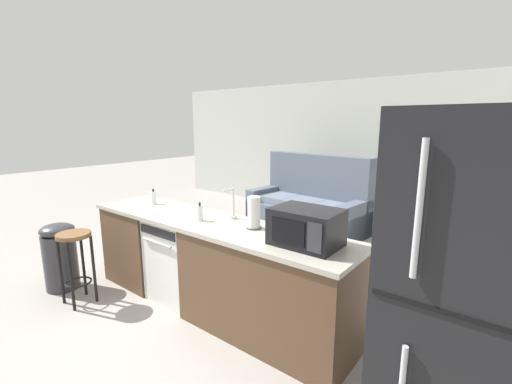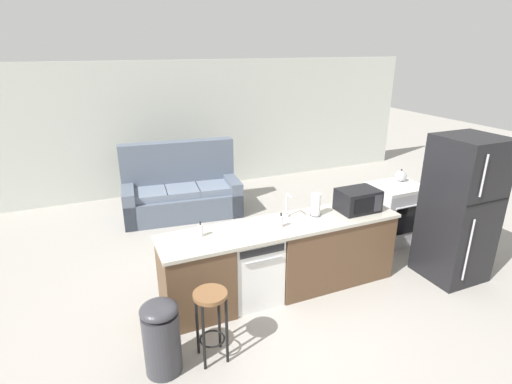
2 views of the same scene
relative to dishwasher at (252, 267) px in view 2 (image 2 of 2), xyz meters
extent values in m
plane|color=gray|center=(0.25, 0.00, -0.42)|extent=(24.00, 24.00, 0.00)
cube|color=beige|center=(0.55, 4.20, 0.88)|extent=(10.00, 0.06, 2.60)
cube|color=brown|center=(-0.68, 0.00, 0.01)|extent=(0.75, 0.62, 0.86)
cube|color=brown|center=(1.08, 0.00, 0.01)|extent=(1.55, 0.62, 0.86)
cube|color=#ADA899|center=(0.40, 0.00, 0.46)|extent=(2.94, 0.66, 0.04)
cube|color=black|center=(0.40, 0.00, -0.38)|extent=(2.86, 0.56, 0.08)
cube|color=silver|center=(0.00, 0.00, 0.00)|extent=(0.58, 0.58, 0.84)
cube|color=black|center=(0.00, -0.30, 0.36)|extent=(0.52, 0.01, 0.08)
cylinder|color=#B2B2B7|center=(0.00, -0.31, 0.26)|extent=(0.44, 0.02, 0.02)
cube|color=#B7B7BC|center=(2.60, 0.55, 0.00)|extent=(0.76, 0.64, 0.85)
cube|color=black|center=(2.60, 0.22, 0.05)|extent=(0.53, 0.01, 0.43)
cylinder|color=silver|center=(2.60, 0.20, 0.28)|extent=(0.61, 0.03, 0.03)
cube|color=silver|center=(2.60, 0.55, 0.45)|extent=(0.76, 0.64, 0.05)
torus|color=black|center=(2.43, 0.42, 0.47)|extent=(0.16, 0.16, 0.01)
torus|color=black|center=(2.77, 0.42, 0.47)|extent=(0.16, 0.16, 0.01)
torus|color=black|center=(2.43, 0.68, 0.47)|extent=(0.16, 0.16, 0.01)
torus|color=black|center=(2.77, 0.68, 0.47)|extent=(0.16, 0.16, 0.01)
cube|color=black|center=(2.60, -0.55, 0.51)|extent=(0.72, 0.70, 1.86)
cylinder|color=#B2B2B7|center=(2.40, -0.92, 1.09)|extent=(0.02, 0.02, 0.50)
cylinder|color=#B2B2B7|center=(2.40, -0.92, 0.16)|extent=(0.02, 0.02, 0.81)
cube|color=black|center=(2.60, -0.90, 0.73)|extent=(0.68, 0.01, 0.01)
cube|color=black|center=(1.45, 0.00, 0.62)|extent=(0.50, 0.36, 0.28)
cube|color=black|center=(1.40, -0.18, 0.62)|extent=(0.27, 0.01, 0.18)
cube|color=#2D2D33|center=(1.62, -0.18, 0.62)|extent=(0.11, 0.01, 0.21)
cylinder|color=silver|center=(0.54, 0.19, 0.49)|extent=(0.07, 0.07, 0.03)
cylinder|color=silver|center=(0.54, 0.19, 0.64)|extent=(0.02, 0.02, 0.26)
cylinder|color=silver|center=(0.54, 0.12, 0.77)|extent=(0.02, 0.14, 0.02)
cylinder|color=#4C4C51|center=(0.88, 0.08, 0.49)|extent=(0.14, 0.14, 0.01)
cylinder|color=white|center=(0.88, 0.08, 0.63)|extent=(0.11, 0.11, 0.27)
cylinder|color=silver|center=(0.34, -0.05, 0.55)|extent=(0.06, 0.06, 0.14)
cylinder|color=black|center=(0.34, -0.05, 0.64)|extent=(0.02, 0.02, 0.04)
cylinder|color=silver|center=(-0.57, 0.09, 0.55)|extent=(0.06, 0.06, 0.14)
cylinder|color=black|center=(-0.57, 0.09, 0.64)|extent=(0.02, 0.02, 0.04)
sphere|color=#B2B2B7|center=(2.77, 0.68, 0.56)|extent=(0.17, 0.17, 0.17)
sphere|color=black|center=(2.77, 0.68, 0.66)|extent=(0.03, 0.03, 0.03)
cone|color=#B2B2B7|center=(2.85, 0.68, 0.58)|extent=(0.08, 0.04, 0.06)
cylinder|color=brown|center=(-0.73, -0.75, 0.30)|extent=(0.32, 0.32, 0.04)
cylinder|color=black|center=(-0.85, -0.86, -0.07)|extent=(0.03, 0.03, 0.70)
cylinder|color=black|center=(-0.62, -0.86, -0.07)|extent=(0.03, 0.03, 0.70)
cylinder|color=black|center=(-0.85, -0.63, -0.07)|extent=(0.03, 0.03, 0.70)
cylinder|color=black|center=(-0.62, -0.63, -0.07)|extent=(0.03, 0.03, 0.70)
torus|color=black|center=(-0.73, -0.75, -0.20)|extent=(0.25, 0.25, 0.02)
cylinder|color=#333338|center=(-1.20, -0.71, -0.11)|extent=(0.34, 0.34, 0.62)
ellipsoid|color=#333338|center=(-1.20, -0.71, 0.25)|extent=(0.35, 0.35, 0.14)
cube|color=#515B6B|center=(-0.15, 2.79, -0.21)|extent=(2.08, 1.11, 0.42)
cube|color=#515B6B|center=(-0.12, 3.12, 0.21)|extent=(2.01, 0.45, 1.27)
cube|color=#515B6B|center=(-1.05, 2.89, -0.11)|extent=(0.30, 0.92, 0.62)
cube|color=#515B6B|center=(0.74, 2.70, -0.11)|extent=(0.30, 0.92, 0.62)
cube|color=slate|center=(-0.71, 2.80, 0.06)|extent=(0.62, 0.69, 0.12)
cube|color=slate|center=(-0.16, 2.74, 0.06)|extent=(0.62, 0.69, 0.12)
cube|color=slate|center=(0.39, 2.68, 0.06)|extent=(0.62, 0.69, 0.12)
camera|label=1|loc=(2.66, -2.16, 1.39)|focal=24.00mm
camera|label=2|loc=(-1.59, -3.76, 2.45)|focal=28.00mm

